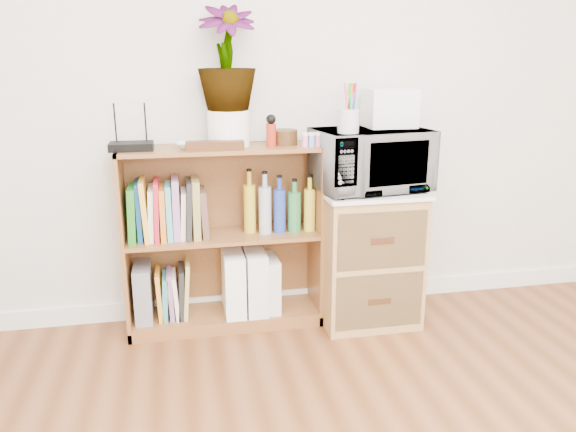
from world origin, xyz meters
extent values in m
cube|color=white|center=(0.00, 2.24, 0.05)|extent=(4.00, 0.02, 0.10)
cube|color=brown|center=(-0.35, 2.10, 0.47)|extent=(1.00, 0.30, 0.95)
cube|color=#9E7542|center=(0.40, 2.02, 0.35)|extent=(0.50, 0.45, 0.70)
imported|color=white|center=(0.40, 2.02, 0.87)|extent=(0.60, 0.45, 0.31)
cylinder|color=silver|center=(0.24, 1.91, 1.08)|extent=(0.10, 0.10, 0.11)
cube|color=white|center=(0.52, 2.09, 1.12)|extent=(0.25, 0.20, 0.19)
cube|color=black|center=(-0.77, 2.08, 0.97)|extent=(0.20, 0.14, 0.04)
imported|color=white|center=(-0.50, 2.07, 0.97)|extent=(0.13, 0.13, 0.03)
cylinder|color=white|center=(-0.31, 2.12, 1.04)|extent=(0.21, 0.21, 0.18)
imported|color=#286529|center=(-0.31, 2.12, 1.37)|extent=(0.28, 0.28, 0.49)
cube|color=#3B1F10|center=(-0.38, 2.00, 0.97)|extent=(0.27, 0.07, 0.04)
cylinder|color=#A42514|center=(-0.10, 2.06, 1.01)|extent=(0.05, 0.05, 0.11)
cylinder|color=#331D0D|center=(-0.02, 2.11, 0.99)|extent=(0.13, 0.13, 0.07)
cube|color=pink|center=(0.09, 2.01, 0.97)|extent=(0.10, 0.04, 0.05)
cube|color=slate|center=(-0.77, 2.10, 0.21)|extent=(0.09, 0.23, 0.29)
cube|color=white|center=(-0.31, 2.09, 0.24)|extent=(0.11, 0.27, 0.33)
cube|color=white|center=(-0.19, 2.09, 0.24)|extent=(0.11, 0.27, 0.33)
cube|color=silver|center=(-0.12, 2.09, 0.21)|extent=(0.09, 0.23, 0.29)
cube|color=#24771F|center=(-0.79, 2.10, 0.64)|extent=(0.04, 0.20, 0.27)
cube|color=navy|center=(-0.76, 2.10, 0.64)|extent=(0.02, 0.20, 0.29)
cube|color=gold|center=(-0.73, 2.10, 0.65)|extent=(0.04, 0.20, 0.30)
cube|color=white|center=(-0.70, 2.10, 0.63)|extent=(0.04, 0.20, 0.26)
cube|color=red|center=(-0.67, 2.10, 0.65)|extent=(0.03, 0.20, 0.30)
cube|color=orange|center=(-0.65, 2.10, 0.63)|extent=(0.03, 0.20, 0.26)
cube|color=#49AEAF|center=(-0.62, 2.10, 0.64)|extent=(0.03, 0.20, 0.27)
cube|color=#A271AA|center=(-0.58, 2.10, 0.65)|extent=(0.04, 0.20, 0.30)
cube|color=beige|center=(-0.55, 2.10, 0.62)|extent=(0.04, 0.20, 0.24)
cube|color=#252525|center=(-0.52, 2.10, 0.64)|extent=(0.04, 0.20, 0.29)
cube|color=olive|center=(-0.48, 2.10, 0.65)|extent=(0.04, 0.20, 0.29)
cube|color=brown|center=(-0.45, 2.10, 0.62)|extent=(0.04, 0.20, 0.24)
cylinder|color=gold|center=(-0.21, 2.10, 0.66)|extent=(0.06, 0.06, 0.32)
cylinder|color=#A8B2BF|center=(-0.14, 2.10, 0.66)|extent=(0.06, 0.06, 0.31)
cylinder|color=#223D9F|center=(-0.06, 2.10, 0.64)|extent=(0.07, 0.07, 0.29)
cylinder|color=#2E8042|center=(0.02, 2.10, 0.63)|extent=(0.07, 0.07, 0.27)
cylinder|color=gold|center=(0.10, 2.10, 0.64)|extent=(0.06, 0.06, 0.28)
cylinder|color=#B0C1C5|center=(0.17, 2.10, 0.66)|extent=(0.06, 0.06, 0.32)
cube|color=orange|center=(-0.69, 2.10, 0.20)|extent=(0.03, 0.19, 0.26)
cube|color=teal|center=(-0.66, 2.10, 0.18)|extent=(0.04, 0.19, 0.23)
cube|color=#8C6293|center=(-0.63, 2.10, 0.19)|extent=(0.03, 0.19, 0.25)
cube|color=#FFDEC6|center=(-0.61, 2.10, 0.19)|extent=(0.03, 0.19, 0.23)
cube|color=black|center=(-0.58, 2.10, 0.20)|extent=(0.04, 0.19, 0.26)
cube|color=tan|center=(-0.55, 2.10, 0.22)|extent=(0.04, 0.19, 0.30)
camera|label=1|loc=(-0.57, -0.66, 1.37)|focal=35.00mm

